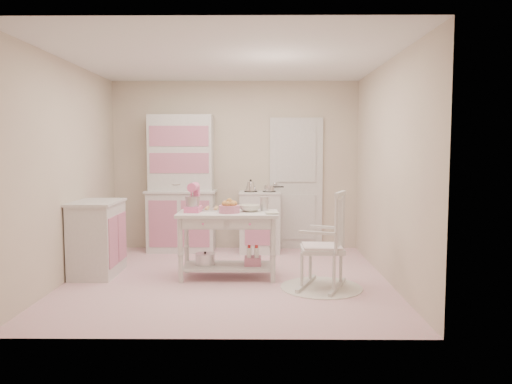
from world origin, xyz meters
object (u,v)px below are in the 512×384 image
(work_table, at_px, (228,245))
(stove, at_px, (260,222))
(hutch, at_px, (181,183))
(rocking_chair, at_px, (322,240))
(stand_mixer, at_px, (193,198))
(base_cabinet, at_px, (97,238))
(bread_basket, at_px, (229,209))

(work_table, bearing_deg, stove, 75.95)
(hutch, height_order, rocking_chair, hutch)
(hutch, height_order, stand_mixer, hutch)
(hutch, xyz_separation_m, work_table, (0.82, -1.59, -0.64))
(base_cabinet, height_order, bread_basket, base_cabinet)
(rocking_chair, distance_m, bread_basket, 1.17)
(stove, bearing_deg, bread_basket, -102.94)
(base_cabinet, bearing_deg, rocking_chair, -12.11)
(hutch, distance_m, base_cabinet, 1.77)
(base_cabinet, xyz_separation_m, stand_mixer, (1.21, -0.11, 0.51))
(stand_mixer, bearing_deg, stove, 67.87)
(stand_mixer, bearing_deg, bread_basket, -3.21)
(rocking_chair, xyz_separation_m, work_table, (-1.08, 0.45, -0.15))
(hutch, xyz_separation_m, bread_basket, (0.84, -1.64, -0.19))
(hutch, bearing_deg, base_cabinet, -119.30)
(rocking_chair, xyz_separation_m, stand_mixer, (-1.50, 0.47, 0.42))
(stand_mixer, xyz_separation_m, bread_basket, (0.44, -0.07, -0.12))
(base_cabinet, distance_m, stand_mixer, 1.32)
(stove, relative_size, work_table, 0.77)
(stove, height_order, base_cabinet, same)
(work_table, bearing_deg, bread_basket, -68.20)
(base_cabinet, relative_size, stand_mixer, 2.71)
(rocking_chair, bearing_deg, work_table, 178.84)
(stove, distance_m, rocking_chair, 2.11)
(hutch, bearing_deg, work_table, -62.78)
(rocking_chair, relative_size, bread_basket, 4.40)
(stove, bearing_deg, work_table, -104.05)
(hutch, distance_m, stand_mixer, 1.62)
(base_cabinet, height_order, rocking_chair, rocking_chair)
(hutch, distance_m, stove, 1.33)
(stand_mixer, relative_size, bread_basket, 1.36)
(work_table, height_order, bread_basket, bread_basket)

